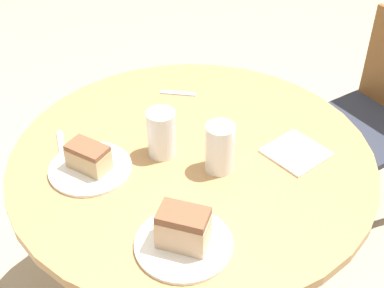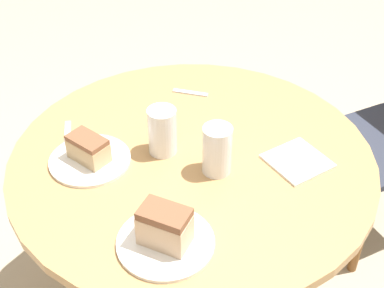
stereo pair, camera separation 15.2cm
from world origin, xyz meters
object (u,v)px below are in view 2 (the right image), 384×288
cake_slice_near (88,148)px  glass_lemonade (217,152)px  plate_far (166,242)px  cake_slice_far (165,226)px  glass_water (162,134)px  plate_near (90,160)px

cake_slice_near → glass_lemonade: bearing=56.9°
plate_far → cake_slice_far: 0.05m
cake_slice_near → glass_water: size_ratio=0.93×
plate_near → glass_water: 0.22m
plate_near → cake_slice_near: bearing=0.0°
plate_far → cake_slice_near: 0.38m
cake_slice_near → cake_slice_far: size_ratio=0.95×
plate_near → glass_water: (0.05, 0.21, 0.06)m
cake_slice_far → plate_far: bearing=-90.0°
plate_far → cake_slice_far: cake_slice_far is taller
cake_slice_near → glass_lemonade: (0.20, 0.30, 0.02)m
glass_lemonade → glass_water: glass_lemonade is taller
plate_near → cake_slice_far: 0.39m
plate_near → plate_far: (0.38, 0.06, 0.00)m
plate_far → glass_lemonade: size_ratio=1.64×
cake_slice_near → glass_water: (0.05, 0.21, 0.01)m
glass_water → cake_slice_far: bearing=-23.7°
plate_near → glass_lemonade: (0.20, 0.30, 0.06)m
plate_near → cake_slice_near: cake_slice_near is taller
glass_lemonade → plate_near: bearing=-123.1°
plate_far → glass_water: 0.36m
plate_near → glass_water: bearing=76.3°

